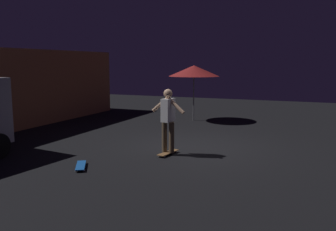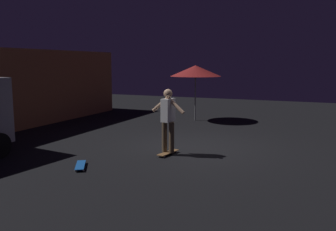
{
  "view_description": "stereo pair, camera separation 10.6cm",
  "coord_description": "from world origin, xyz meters",
  "px_view_note": "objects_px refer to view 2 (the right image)",
  "views": [
    {
      "loc": [
        -9.63,
        -3.23,
        2.41
      ],
      "look_at": [
        -1.12,
        0.34,
        1.05
      ],
      "focal_mm": 38.37,
      "sensor_mm": 36.0,
      "label": 1
    },
    {
      "loc": [
        -9.59,
        -3.33,
        2.41
      ],
      "look_at": [
        -1.12,
        0.34,
        1.05
      ],
      "focal_mm": 38.37,
      "sensor_mm": 36.0,
      "label": 2
    }
  ],
  "objects_px": {
    "skateboard_ridden": "(168,153)",
    "skateboard_spare": "(80,165)",
    "patio_umbrella": "(196,71)",
    "skater": "(168,116)"
  },
  "relations": [
    {
      "from": "patio_umbrella",
      "to": "skater",
      "type": "xyz_separation_m",
      "value": [
        -5.66,
        -1.21,
        -1.04
      ]
    },
    {
      "from": "skateboard_spare",
      "to": "patio_umbrella",
      "type": "bearing_deg",
      "value": -1.43
    },
    {
      "from": "skateboard_ridden",
      "to": "skater",
      "type": "height_order",
      "value": "skater"
    },
    {
      "from": "patio_umbrella",
      "to": "skateboard_spare",
      "type": "height_order",
      "value": "patio_umbrella"
    },
    {
      "from": "skateboard_ridden",
      "to": "skateboard_spare",
      "type": "relative_size",
      "value": 1.05
    },
    {
      "from": "skateboard_spare",
      "to": "skater",
      "type": "xyz_separation_m",
      "value": [
        1.88,
        -1.4,
        0.98
      ]
    },
    {
      "from": "skateboard_spare",
      "to": "skater",
      "type": "relative_size",
      "value": 0.46
    },
    {
      "from": "patio_umbrella",
      "to": "skateboard_ridden",
      "type": "bearing_deg",
      "value": -167.92
    },
    {
      "from": "skateboard_ridden",
      "to": "skater",
      "type": "bearing_deg",
      "value": -90.0
    },
    {
      "from": "skater",
      "to": "skateboard_spare",
      "type": "bearing_deg",
      "value": 143.38
    }
  ]
}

